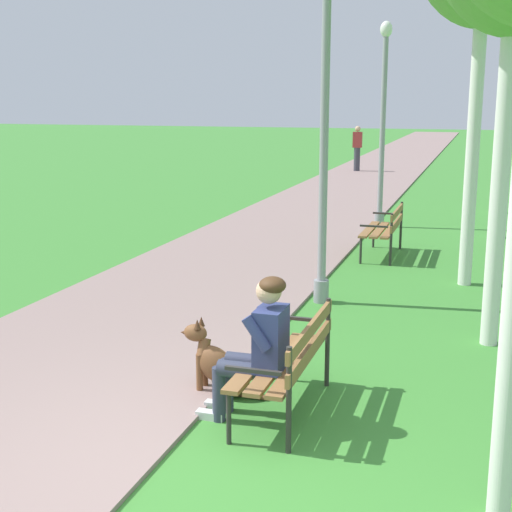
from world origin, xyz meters
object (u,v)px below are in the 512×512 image
(lamp_post_near, at_px, (324,136))
(dog_brown, at_px, (220,367))
(park_bench_near, at_px, (289,356))
(lamp_post_mid, at_px, (383,123))
(person_seated_on_near_bench, at_px, (258,343))
(pedestrian_distant, at_px, (357,149))
(park_bench_mid, at_px, (386,227))

(lamp_post_near, bearing_deg, dog_brown, -93.72)
(park_bench_near, distance_m, dog_brown, 0.77)
(park_bench_near, xyz_separation_m, dog_brown, (-0.70, 0.20, -0.25))
(park_bench_near, xyz_separation_m, lamp_post_mid, (-0.59, 9.46, 1.63))
(person_seated_on_near_bench, bearing_deg, lamp_post_near, 94.42)
(dog_brown, relative_size, lamp_post_near, 0.20)
(person_seated_on_near_bench, distance_m, pedestrian_distant, 21.07)
(dog_brown, relative_size, pedestrian_distant, 0.50)
(park_bench_mid, distance_m, pedestrian_distant, 14.41)
(park_bench_near, height_order, person_seated_on_near_bench, person_seated_on_near_bench)
(pedestrian_distant, bearing_deg, person_seated_on_near_bench, -82.35)
(park_bench_mid, xyz_separation_m, pedestrian_distant, (-2.94, 14.10, 0.33))
(lamp_post_near, bearing_deg, lamp_post_mid, 90.92)
(park_bench_near, bearing_deg, lamp_post_near, 98.09)
(park_bench_mid, height_order, pedestrian_distant, pedestrian_distant)
(park_bench_mid, height_order, lamp_post_mid, lamp_post_mid)
(dog_brown, bearing_deg, pedestrian_distant, 96.44)
(dog_brown, height_order, pedestrian_distant, pedestrian_distant)
(park_bench_near, xyz_separation_m, person_seated_on_near_bench, (-0.21, -0.22, 0.17))
(park_bench_near, bearing_deg, dog_brown, 164.03)
(park_bench_mid, bearing_deg, lamp_post_near, -97.60)
(person_seated_on_near_bench, bearing_deg, park_bench_near, 46.65)
(park_bench_mid, distance_m, lamp_post_mid, 3.36)
(park_bench_near, distance_m, person_seated_on_near_bench, 0.35)
(dog_brown, bearing_deg, lamp_post_near, 86.28)
(person_seated_on_near_bench, bearing_deg, pedestrian_distant, 97.65)
(park_bench_near, bearing_deg, park_bench_mid, 90.68)
(park_bench_mid, relative_size, lamp_post_mid, 0.36)
(park_bench_mid, relative_size, lamp_post_near, 0.36)
(pedestrian_distant, bearing_deg, lamp_post_near, -81.66)
(park_bench_near, relative_size, person_seated_on_near_bench, 1.20)
(person_seated_on_near_bench, xyz_separation_m, lamp_post_mid, (-0.38, 9.68, 1.46))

